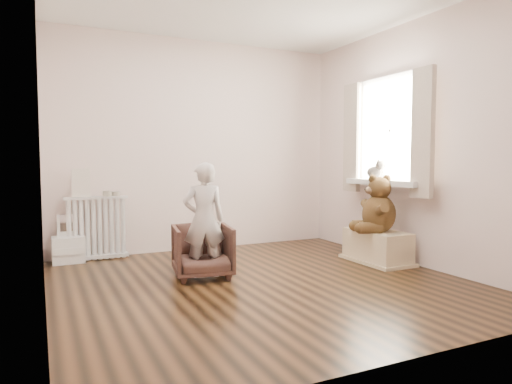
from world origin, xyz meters
name	(u,v)px	position (x,y,z in m)	size (l,w,h in m)	color
floor	(262,283)	(0.00, 0.00, 0.00)	(3.60, 3.60, 0.01)	black
back_wall	(199,146)	(0.00, 1.80, 1.30)	(3.60, 0.02, 2.60)	white
front_wall	(410,127)	(0.00, -1.80, 1.30)	(3.60, 0.02, 2.60)	white
left_wall	(40,135)	(-1.80, 0.00, 1.30)	(0.02, 3.60, 2.60)	white
right_wall	(414,143)	(1.80, 0.00, 1.30)	(0.02, 3.60, 2.60)	white
window	(392,131)	(1.76, 0.30, 1.45)	(0.03, 0.90, 1.10)	white
window_sill	(384,183)	(1.67, 0.30, 0.87)	(0.22, 1.10, 0.06)	silver
curtain_left	(423,133)	(1.65, -0.27, 1.39)	(0.06, 0.26, 1.30)	beige
curtain_right	(352,138)	(1.65, 0.87, 1.39)	(0.06, 0.26, 1.30)	beige
radiator	(97,225)	(-1.25, 1.68, 0.39)	(0.68, 0.13, 0.71)	silver
paper_doll	(81,183)	(-1.40, 1.68, 0.87)	(0.19, 0.02, 0.32)	beige
tin_a	(107,194)	(-1.12, 1.68, 0.74)	(0.10, 0.10, 0.06)	#A59E8C
tin_b	(116,194)	(-1.03, 1.68, 0.74)	(0.09, 0.09, 0.05)	#A59E8C
toy_vanity	(68,238)	(-1.55, 1.65, 0.28)	(0.33, 0.24, 0.52)	silver
armchair	(203,251)	(-0.43, 0.43, 0.25)	(0.54, 0.55, 0.50)	#4E3128
child	(204,220)	(-0.43, 0.38, 0.56)	(0.39, 0.26, 1.08)	beige
toy_bench	(377,244)	(1.52, 0.22, 0.20)	(0.39, 0.74, 0.35)	beige
teddy_bear	(379,202)	(1.49, 0.16, 0.67)	(0.49, 0.38, 0.61)	#3B2711
plush_cat	(375,171)	(1.66, 0.45, 1.00)	(0.16, 0.26, 0.22)	slate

